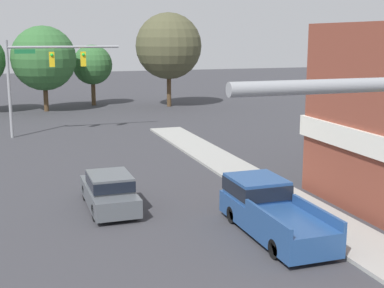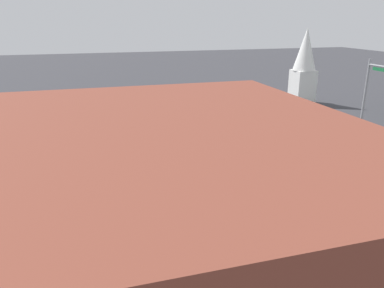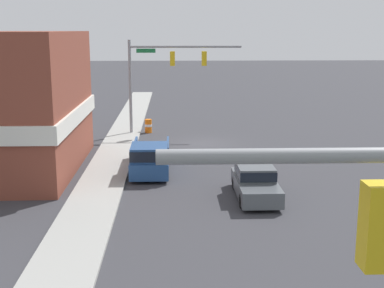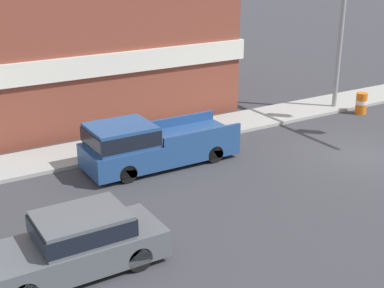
{
  "view_description": "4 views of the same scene",
  "coord_description": "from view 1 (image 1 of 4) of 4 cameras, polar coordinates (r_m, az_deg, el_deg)",
  "views": [
    {
      "loc": [
        -5.39,
        -9.23,
        7.1
      ],
      "look_at": [
        1.13,
        10.03,
        2.98
      ],
      "focal_mm": 50.0,
      "sensor_mm": 36.0,
      "label": 1
    },
    {
      "loc": [
        23.49,
        4.57,
        10.41
      ],
      "look_at": [
        0.97,
        11.2,
        2.48
      ],
      "focal_mm": 35.0,
      "sensor_mm": 36.0,
      "label": 2
    },
    {
      "loc": [
        2.08,
        36.1,
        7.74
      ],
      "look_at": [
        1.16,
        11.74,
        2.5
      ],
      "focal_mm": 50.0,
      "sensor_mm": 36.0,
      "label": 3
    },
    {
      "loc": [
        -13.12,
        15.65,
        7.7
      ],
      "look_at": [
        -0.08,
        7.8,
        2.0
      ],
      "focal_mm": 50.0,
      "sensor_mm": 36.0,
      "label": 4
    }
  ],
  "objects": [
    {
      "name": "backdrop_tree_left_mid",
      "position": [
        52.88,
        -15.54,
        8.8
      ],
      "size": [
        6.08,
        6.08,
        8.07
      ],
      "color": "#4C3823",
      "rests_on": "ground"
    },
    {
      "name": "car_lead",
      "position": [
        22.59,
        -8.81,
        -4.89
      ],
      "size": [
        1.81,
        4.58,
        1.53
      ],
      "color": "black",
      "rests_on": "ground"
    },
    {
      "name": "pickup_truck_parked",
      "position": [
        19.96,
        8.17,
        -6.8
      ],
      "size": [
        2.02,
        5.75,
        1.79
      ],
      "color": "black",
      "rests_on": "ground"
    },
    {
      "name": "far_signal_assembly",
      "position": [
        39.59,
        -15.45,
        7.96
      ],
      "size": [
        7.91,
        0.49,
        6.83
      ],
      "color": "gray",
      "rests_on": "ground"
    },
    {
      "name": "backdrop_tree_right_mid",
      "position": [
        54.53,
        -2.51,
        10.39
      ],
      "size": [
        6.63,
        6.63,
        9.42
      ],
      "color": "#4C3823",
      "rests_on": "ground"
    },
    {
      "name": "backdrop_tree_center",
      "position": [
        56.53,
        -10.58,
        8.3
      ],
      "size": [
        4.08,
        4.08,
        6.23
      ],
      "color": "#4C3823",
      "rests_on": "ground"
    }
  ]
}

